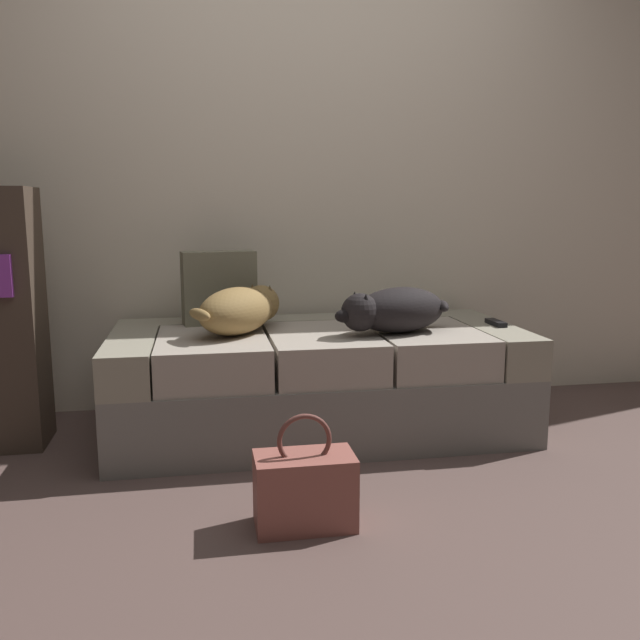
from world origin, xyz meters
TOP-DOWN VIEW (x-y plane):
  - ground_plane at (0.00, 0.00)m, footprint 10.00×10.00m
  - back_wall at (0.00, 1.56)m, footprint 6.40×0.10m
  - couch at (0.00, 1.01)m, footprint 1.82×0.86m
  - dog_tan at (-0.35, 0.99)m, footprint 0.46×0.55m
  - dog_dark at (0.31, 0.86)m, footprint 0.57×0.37m
  - tv_remote at (0.83, 0.96)m, footprint 0.05×0.15m
  - throw_pillow at (-0.43, 1.24)m, footprint 0.35×0.17m
  - handbag at (-0.21, 0.10)m, footprint 0.32×0.18m

SIDE VIEW (x-z plane):
  - ground_plane at x=0.00m, z-range 0.00..0.00m
  - handbag at x=-0.21m, z-range -0.06..0.31m
  - couch at x=0.00m, z-range 0.00..0.47m
  - tv_remote at x=0.83m, z-range 0.47..0.50m
  - dog_dark at x=0.31m, z-range 0.48..0.67m
  - dog_tan at x=-0.35m, z-range 0.48..0.68m
  - throw_pillow at x=-0.43m, z-range 0.47..0.81m
  - back_wall at x=0.00m, z-range 0.00..2.80m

